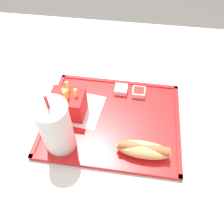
{
  "coord_description": "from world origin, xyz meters",
  "views": [
    {
      "loc": [
        -0.09,
        0.4,
        1.3
      ],
      "look_at": [
        -0.03,
        0.02,
        0.81
      ],
      "focal_mm": 35.0,
      "sensor_mm": 36.0,
      "label": 1
    }
  ],
  "objects_px": {
    "soda_cup": "(56,128)",
    "sauce_cup_mayo": "(121,89)",
    "sauce_cup_ketchup": "(139,92)",
    "hot_dog_far": "(143,149)",
    "fries_carton": "(68,104)"
  },
  "relations": [
    {
      "from": "soda_cup",
      "to": "sauce_cup_ketchup",
      "type": "height_order",
      "value": "soda_cup"
    },
    {
      "from": "sauce_cup_ketchup",
      "to": "sauce_cup_mayo",
      "type": "bearing_deg",
      "value": -3.54
    },
    {
      "from": "soda_cup",
      "to": "sauce_cup_mayo",
      "type": "xyz_separation_m",
      "value": [
        -0.14,
        -0.22,
        -0.07
      ]
    },
    {
      "from": "fries_carton",
      "to": "sauce_cup_ketchup",
      "type": "height_order",
      "value": "fries_carton"
    },
    {
      "from": "hot_dog_far",
      "to": "soda_cup",
      "type": "bearing_deg",
      "value": 0.6
    },
    {
      "from": "soda_cup",
      "to": "hot_dog_far",
      "type": "relative_size",
      "value": 1.34
    },
    {
      "from": "hot_dog_far",
      "to": "sauce_cup_mayo",
      "type": "xyz_separation_m",
      "value": [
        0.08,
        -0.22,
        -0.01
      ]
    },
    {
      "from": "hot_dog_far",
      "to": "sauce_cup_ketchup",
      "type": "height_order",
      "value": "hot_dog_far"
    },
    {
      "from": "hot_dog_far",
      "to": "fries_carton",
      "type": "xyz_separation_m",
      "value": [
        0.22,
        -0.11,
        0.02
      ]
    },
    {
      "from": "sauce_cup_ketchup",
      "to": "soda_cup",
      "type": "bearing_deg",
      "value": 47.94
    },
    {
      "from": "soda_cup",
      "to": "sauce_cup_mayo",
      "type": "bearing_deg",
      "value": -121.96
    },
    {
      "from": "sauce_cup_mayo",
      "to": "sauce_cup_ketchup",
      "type": "relative_size",
      "value": 1.0
    },
    {
      "from": "hot_dog_far",
      "to": "sauce_cup_mayo",
      "type": "relative_size",
      "value": 3.57
    },
    {
      "from": "soda_cup",
      "to": "fries_carton",
      "type": "bearing_deg",
      "value": -87.36
    },
    {
      "from": "soda_cup",
      "to": "sauce_cup_ketchup",
      "type": "distance_m",
      "value": 0.3
    }
  ]
}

